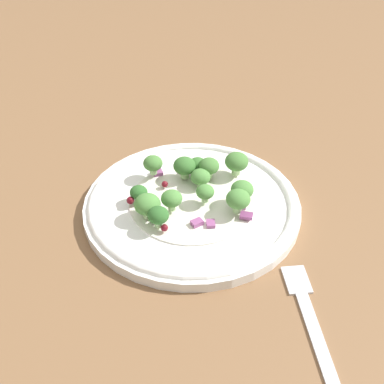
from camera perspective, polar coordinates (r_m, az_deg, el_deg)
The scene contains 26 objects.
ground_plane at distance 58.92cm, azimuth -2.18°, elevation -4.03°, with size 180.00×180.00×2.00cm, color brown.
plate at distance 59.16cm, azimuth 0.00°, elevation -1.39°, with size 25.04×25.04×1.70cm.
dressing_pool at distance 58.88cm, azimuth -0.00°, elevation -1.07°, with size 14.52×14.52×0.20cm, color white.
broccoli_floret_0 at distance 54.12cm, azimuth -3.64°, elevation -2.70°, with size 2.33×2.33×2.36cm.
broccoli_floret_1 at distance 56.04cm, azimuth -1.98°, elevation -0.81°, with size 2.37×2.37×2.40cm.
broccoli_floret_2 at distance 61.05cm, azimuth -0.85°, elevation 2.89°, with size 2.69×2.69×2.72cm.
broccoli_floret_3 at distance 56.03cm, azimuth 5.17°, elevation -0.85°, with size 2.71×2.71×2.74cm.
broccoli_floret_4 at distance 61.12cm, azimuth 1.92°, elevation 2.87°, with size 2.47×2.47×2.50cm.
broccoli_floret_5 at distance 61.76cm, azimuth 5.00°, elevation 3.35°, with size 2.84×2.84×2.88cm.
broccoli_floret_6 at distance 57.37cm, azimuth 1.47°, elevation -0.02°, with size 2.07×2.07×2.10cm.
broccoli_floret_7 at distance 60.18cm, azimuth 0.95°, elevation 1.66°, with size 2.37×2.37×2.40cm.
broccoli_floret_8 at distance 61.44cm, azimuth -4.38°, elevation 3.17°, with size 2.34×2.34×2.37cm.
broccoli_floret_9 at distance 62.05cm, azimuth 0.64°, elevation 3.09°, with size 2.08×2.08×2.11cm.
broccoli_floret_10 at distance 57.31cm, azimuth 5.62°, elevation 0.21°, with size 2.58×2.58×2.61cm.
broccoli_floret_11 at distance 58.25cm, azimuth -6.00°, elevation -0.11°, with size 2.03×2.03×2.05cm.
broccoli_floret_12 at distance 55.78cm, azimuth -5.01°, elevation -1.44°, with size 2.93×2.93×2.97cm.
cranberry_0 at distance 55.63cm, azimuth -3.84°, elevation -2.96°, with size 0.72×0.72×0.72cm, color maroon.
cranberry_1 at distance 54.48cm, azimuth -3.10°, elevation -4.01°, with size 0.80×0.80×0.80cm, color maroon.
cranberry_2 at distance 57.99cm, azimuth -6.90°, elevation -0.93°, with size 0.88×0.88×0.88cm, color maroon.
cranberry_3 at distance 60.39cm, azimuth -3.06°, elevation 0.87°, with size 0.77×0.77×0.77cm, color maroon.
onion_bit_0 at distance 62.99cm, azimuth -3.85°, elevation 2.20°, with size 1.22×1.09×0.57cm, color #934C84.
onion_bit_1 at distance 55.25cm, azimuth 1.89°, elevation -3.88°, with size 0.94×1.15×0.47cm, color #934C84.
onion_bit_2 at distance 58.13cm, azimuth 5.46°, elevation -1.56°, with size 1.27×0.90×0.35cm, color #934C84.
onion_bit_3 at distance 56.52cm, azimuth 6.09°, elevation -2.63°, with size 1.39×0.99×0.39cm, color #843D75.
onion_bit_4 at distance 55.59cm, azimuth 0.55°, elevation -3.46°, with size 0.93×1.26×0.56cm, color #934C84.
fork at distance 49.06cm, azimuth 13.57°, elevation -14.88°, with size 16.63×11.56×0.50cm.
Camera 1 is at (-37.74, -21.51, 38.80)cm, focal length 47.79 mm.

